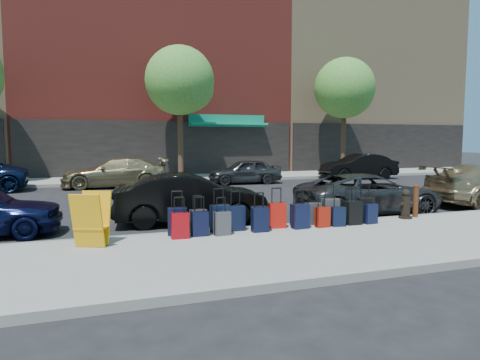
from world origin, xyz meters
name	(u,v)px	position (x,y,z in m)	size (l,w,h in m)	color
ground	(221,205)	(0.00, 0.00, 0.00)	(120.00, 120.00, 0.00)	black
sidewalk_near	(311,247)	(0.00, -6.50, 0.07)	(60.00, 4.00, 0.15)	gray
sidewalk_far	(171,178)	(0.00, 10.00, 0.07)	(60.00, 4.00, 0.15)	gray
curb_near	(272,228)	(0.00, -4.48, 0.07)	(60.00, 0.08, 0.15)	gray
curb_far	(177,182)	(0.00, 7.98, 0.07)	(60.00, 0.08, 0.15)	gray
building_center	(149,33)	(0.00, 17.99, 9.98)	(17.00, 12.85, 20.00)	maroon
building_right	(341,60)	(16.00, 17.99, 8.98)	(15.00, 12.12, 18.00)	#9B815F
tree_center	(182,83)	(0.64, 9.50, 5.41)	(3.80, 3.80, 7.27)	black
tree_right	(346,90)	(11.14, 9.50, 5.41)	(3.80, 3.80, 7.27)	black
suitcase_front_0	(177,221)	(-2.45, -4.83, 0.46)	(0.44, 0.29, 0.99)	black
suitcase_front_1	(198,221)	(-1.95, -4.75, 0.42)	(0.39, 0.25, 0.86)	#333338
suitcase_front_2	(220,218)	(-1.46, -4.84, 0.47)	(0.45, 0.30, 1.01)	black
suitcase_front_3	(236,218)	(-1.05, -4.82, 0.44)	(0.39, 0.23, 0.93)	black
suitcase_front_4	(259,218)	(-0.49, -4.82, 0.43)	(0.39, 0.26, 0.88)	black
suitcase_front_5	(277,215)	(-0.02, -4.85, 0.46)	(0.43, 0.27, 0.98)	#B5130B
suitcase_front_6	(298,215)	(0.56, -4.82, 0.43)	(0.38, 0.23, 0.88)	black
suitcase_front_7	(313,214)	(1.00, -4.77, 0.43)	(0.38, 0.22, 0.89)	#39393E
suitcase_front_8	(330,211)	(1.48, -4.78, 0.47)	(0.43, 0.24, 1.02)	#3D3D42
suitcase_front_9	(350,212)	(2.06, -4.80, 0.43)	(0.38, 0.24, 0.88)	black
suitcase_front_10	(366,209)	(2.51, -4.83, 0.46)	(0.44, 0.29, 0.99)	black
suitcase_back_0	(180,226)	(-2.46, -5.17, 0.43)	(0.39, 0.23, 0.90)	maroon
suitcase_back_1	(200,224)	(-1.99, -5.08, 0.42)	(0.37, 0.22, 0.87)	black
suitcase_back_2	(222,223)	(-1.51, -5.17, 0.42)	(0.38, 0.24, 0.85)	#3B3B40
suitcase_back_4	(260,220)	(-0.58, -5.12, 0.44)	(0.39, 0.23, 0.92)	black
suitcase_back_6	(300,216)	(0.47, -5.10, 0.44)	(0.41, 0.26, 0.94)	black
suitcase_back_7	(323,217)	(1.06, -5.13, 0.40)	(0.35, 0.21, 0.80)	maroon
suitcase_back_8	(338,217)	(1.48, -5.17, 0.39)	(0.35, 0.24, 0.78)	black
suitcase_back_9	(353,213)	(1.95, -5.11, 0.45)	(0.40, 0.24, 0.95)	black
suitcase_back_10	(370,214)	(2.43, -5.14, 0.40)	(0.36, 0.24, 0.81)	black
fire_hydrant	(406,205)	(3.78, -4.84, 0.51)	(0.40, 0.35, 0.79)	black
bollard	(416,201)	(4.18, -4.76, 0.60)	(0.16, 0.16, 0.88)	#38190C
display_rack	(91,220)	(-4.25, -5.27, 0.68)	(0.82, 0.85, 1.08)	orange
car_near_1	(191,199)	(-1.70, -2.87, 0.68)	(1.43, 4.12, 1.36)	black
car_near_2	(369,194)	(3.80, -3.18, 0.62)	(2.06, 4.47, 1.24)	#323134
car_far_1	(115,173)	(-3.17, 6.95, 0.71)	(1.99, 4.89, 1.42)	#94835B
car_far_2	(245,171)	(3.25, 6.58, 0.64)	(1.51, 3.76, 1.28)	#333336
car_far_3	(358,166)	(10.43, 6.98, 0.73)	(1.54, 4.41, 1.45)	black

